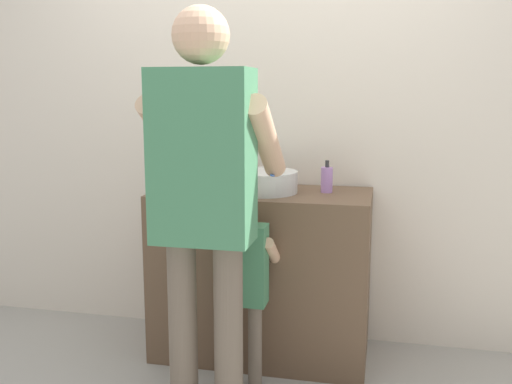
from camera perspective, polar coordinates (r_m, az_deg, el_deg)
name	(u,v)px	position (r m, az deg, el deg)	size (l,w,h in m)	color
ground_plane	(249,378)	(2.98, -0.67, -17.94)	(14.00, 14.00, 0.00)	#9E998E
back_wall	(275,99)	(3.24, 1.85, 9.17)	(4.40, 0.08, 2.70)	beige
vanity_cabinet	(262,273)	(3.08, 0.62, -8.08)	(1.11, 0.54, 0.88)	brown
sink_basin	(262,181)	(2.94, 0.56, 1.07)	(0.37, 0.37, 0.11)	silver
faucet	(270,171)	(3.15, 1.41, 2.12)	(0.18, 0.14, 0.18)	#B7BABF
toothbrush_cup	(188,177)	(3.12, -6.75, 1.45)	(0.07, 0.07, 0.21)	silver
soap_bottle	(327,179)	(2.96, 7.04, 1.26)	(0.06, 0.06, 0.17)	#B27FC6
child_toddler	(244,276)	(2.67, -1.20, -8.31)	(0.29, 0.29, 0.93)	#6B5B4C
adult_parent	(204,183)	(2.32, -5.14, 0.90)	(0.53, 0.56, 1.72)	#6B5B4C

